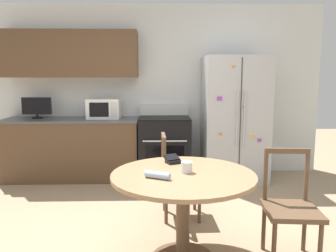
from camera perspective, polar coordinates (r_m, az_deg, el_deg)
name	(u,v)px	position (r m, az deg, el deg)	size (l,w,h in m)	color
back_wall	(134,82)	(5.13, -5.95, 7.67)	(5.20, 0.44, 2.60)	silver
kitchen_counter	(72,149)	(5.09, -16.36, -3.80)	(1.99, 0.64, 0.90)	brown
refrigerator	(234,119)	(4.89, 11.45, 1.23)	(0.90, 0.76, 1.80)	#B2B5BA
oven_range	(164,147)	(4.89, -0.63, -3.73)	(0.75, 0.68, 1.08)	black
microwave	(104,109)	(4.94, -11.06, 3.01)	(0.47, 0.38, 0.29)	white
countertop_tv	(37,107)	(5.21, -21.89, 3.10)	(0.42, 0.16, 0.31)	black
dining_table	(183,192)	(2.67, 2.65, -11.36)	(1.15, 1.15, 0.74)	#997551
dining_chair_far	(179,178)	(3.54, 1.85, -8.96)	(0.43, 0.43, 0.90)	brown
dining_chair_right	(290,209)	(2.91, 20.54, -13.33)	(0.46, 0.46, 0.90)	brown
candle_glass	(187,168)	(2.63, 3.27, -7.30)	(0.09, 0.09, 0.09)	silver
folded_napkin	(158,175)	(2.48, -1.83, -8.57)	(0.20, 0.13, 0.05)	#A3BCDB
wallet	(173,160)	(2.93, 0.79, -5.91)	(0.16, 0.17, 0.07)	black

